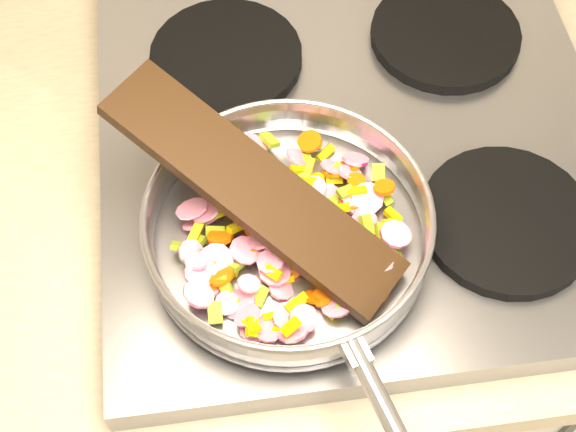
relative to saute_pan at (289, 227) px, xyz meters
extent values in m
cube|color=#939399|center=(0.10, 0.14, -0.07)|extent=(0.60, 0.60, 0.04)
cylinder|color=black|center=(-0.04, 0.00, -0.04)|extent=(0.19, 0.19, 0.02)
cylinder|color=black|center=(0.24, 0.00, -0.04)|extent=(0.19, 0.19, 0.02)
cylinder|color=black|center=(-0.04, 0.28, -0.04)|extent=(0.19, 0.19, 0.02)
cylinder|color=black|center=(0.24, 0.28, -0.04)|extent=(0.19, 0.19, 0.02)
cylinder|color=#9E9EA5|center=(0.00, 0.00, -0.03)|extent=(0.30, 0.30, 0.01)
torus|color=#9E9EA5|center=(0.00, 0.00, 0.00)|extent=(0.34, 0.34, 0.05)
torus|color=#9E9EA5|center=(0.00, 0.00, 0.02)|extent=(0.30, 0.30, 0.01)
cube|color=#9E9EA5|center=(0.04, -0.15, 0.01)|extent=(0.03, 0.03, 0.02)
cube|color=#7EA11E|center=(0.07, 0.04, 0.00)|extent=(0.02, 0.02, 0.01)
cylinder|color=#DF5504|center=(0.01, -0.07, -0.02)|extent=(0.02, 0.02, 0.02)
cylinder|color=#E11662|center=(-0.02, -0.03, -0.01)|extent=(0.03, 0.04, 0.03)
cylinder|color=#DF5504|center=(-0.07, 0.00, -0.01)|extent=(0.03, 0.03, 0.02)
cube|color=#DDB805|center=(-0.05, -0.08, -0.02)|extent=(0.02, 0.03, 0.01)
cylinder|color=#E11662|center=(0.04, -0.09, -0.01)|extent=(0.05, 0.05, 0.02)
cube|color=#DDB805|center=(0.08, 0.04, 0.00)|extent=(0.03, 0.01, 0.01)
cylinder|color=#E11662|center=(0.08, 0.01, -0.01)|extent=(0.04, 0.04, 0.02)
cylinder|color=#E11662|center=(-0.10, -0.01, -0.01)|extent=(0.04, 0.04, 0.02)
cylinder|color=#DF5504|center=(0.01, 0.06, -0.02)|extent=(0.03, 0.03, 0.02)
cube|color=#7EA11E|center=(0.11, -0.04, -0.02)|extent=(0.01, 0.02, 0.01)
cube|color=#7EA11E|center=(0.05, 0.04, -0.02)|extent=(0.02, 0.02, 0.01)
cylinder|color=#E11662|center=(-0.06, -0.07, -0.02)|extent=(0.05, 0.05, 0.02)
cube|color=#DDB805|center=(-0.05, -0.10, 0.00)|extent=(0.02, 0.02, 0.02)
cube|color=#7EA11E|center=(-0.07, -0.07, -0.02)|extent=(0.02, 0.02, 0.02)
cube|color=#DDB805|center=(0.05, -0.05, -0.01)|extent=(0.03, 0.02, 0.02)
cube|color=#7EA11E|center=(0.04, 0.05, -0.02)|extent=(0.02, 0.02, 0.01)
cube|color=#DDB805|center=(0.02, 0.02, 0.00)|extent=(0.03, 0.03, 0.01)
cylinder|color=#DF5504|center=(0.06, -0.01, -0.01)|extent=(0.03, 0.03, 0.01)
cube|color=#DDB805|center=(-0.04, 0.01, -0.01)|extent=(0.01, 0.02, 0.02)
cylinder|color=#DF5504|center=(0.11, 0.04, 0.00)|extent=(0.03, 0.03, 0.01)
cylinder|color=#DF5504|center=(0.08, 0.05, 0.00)|extent=(0.03, 0.03, 0.01)
cylinder|color=#E11662|center=(-0.02, -0.04, 0.00)|extent=(0.04, 0.04, 0.01)
cylinder|color=#DF5504|center=(-0.03, 0.01, -0.01)|extent=(0.03, 0.03, 0.01)
cube|color=#7EA11E|center=(-0.08, -0.02, -0.01)|extent=(0.02, 0.03, 0.01)
cylinder|color=#DF5504|center=(-0.08, -0.04, -0.02)|extent=(0.03, 0.03, 0.02)
cylinder|color=#E11662|center=(-0.02, -0.06, -0.02)|extent=(0.03, 0.03, 0.01)
cylinder|color=#E11662|center=(0.11, -0.02, 0.00)|extent=(0.03, 0.03, 0.01)
cylinder|color=#E11662|center=(-0.10, -0.02, 0.00)|extent=(0.04, 0.04, 0.01)
cube|color=#DDB805|center=(-0.04, 0.01, 0.00)|extent=(0.01, 0.02, 0.01)
cylinder|color=#E11662|center=(-0.08, 0.03, -0.02)|extent=(0.04, 0.03, 0.03)
cylinder|color=#DF5504|center=(0.07, -0.08, -0.01)|extent=(0.04, 0.03, 0.03)
cube|color=#DDB805|center=(0.06, 0.06, -0.02)|extent=(0.02, 0.01, 0.02)
cylinder|color=#E11662|center=(0.02, 0.02, 0.00)|extent=(0.04, 0.04, 0.03)
cube|color=#DDB805|center=(0.04, -0.09, -0.02)|extent=(0.02, 0.02, 0.02)
cylinder|color=#DF5504|center=(-0.09, 0.05, -0.02)|extent=(0.04, 0.04, 0.02)
cylinder|color=#E11662|center=(0.09, 0.08, -0.01)|extent=(0.04, 0.04, 0.02)
cylinder|color=#DF5504|center=(0.03, -0.05, -0.01)|extent=(0.03, 0.03, 0.01)
cylinder|color=#DF5504|center=(0.00, 0.03, -0.01)|extent=(0.03, 0.02, 0.02)
cube|color=#DDB805|center=(0.04, -0.02, 0.00)|extent=(0.02, 0.02, 0.01)
cylinder|color=#E11662|center=(-0.05, -0.02, -0.01)|extent=(0.05, 0.05, 0.01)
cube|color=#DDB805|center=(0.05, 0.02, 0.00)|extent=(0.03, 0.02, 0.02)
cylinder|color=#E11662|center=(-0.03, -0.01, 0.00)|extent=(0.05, 0.05, 0.02)
cube|color=#DDB805|center=(0.06, -0.08, -0.01)|extent=(0.02, 0.02, 0.01)
cylinder|color=#E11662|center=(-0.08, -0.03, 0.00)|extent=(0.04, 0.03, 0.02)
cylinder|color=#DF5504|center=(-0.02, 0.12, -0.02)|extent=(0.03, 0.03, 0.01)
cube|color=#DDB805|center=(0.11, 0.01, -0.02)|extent=(0.02, 0.02, 0.01)
cylinder|color=#E11662|center=(0.03, 0.01, -0.02)|extent=(0.03, 0.02, 0.02)
cylinder|color=#E11662|center=(-0.09, -0.05, -0.02)|extent=(0.05, 0.04, 0.02)
cylinder|color=#DF5504|center=(-0.07, 0.05, -0.01)|extent=(0.03, 0.03, 0.02)
cube|color=#DDB805|center=(-0.01, 0.00, -0.02)|extent=(0.03, 0.02, 0.02)
cube|color=#DDB805|center=(0.07, 0.00, -0.01)|extent=(0.03, 0.02, 0.02)
cube|color=#DDB805|center=(-0.02, -0.10, -0.02)|extent=(0.02, 0.01, 0.01)
cylinder|color=#E11662|center=(0.02, 0.09, -0.01)|extent=(0.02, 0.03, 0.02)
cylinder|color=#DF5504|center=(0.00, -0.10, -0.02)|extent=(0.03, 0.03, 0.01)
cylinder|color=#E11662|center=(0.03, 0.05, -0.01)|extent=(0.04, 0.03, 0.02)
cylinder|color=#E11662|center=(-0.05, -0.10, -0.02)|extent=(0.04, 0.04, 0.01)
cube|color=#DDB805|center=(-0.04, 0.06, -0.02)|extent=(0.01, 0.02, 0.02)
cylinder|color=#E11662|center=(-0.05, -0.09, -0.01)|extent=(0.04, 0.04, 0.02)
cube|color=#DDB805|center=(0.05, -0.04, -0.01)|extent=(0.02, 0.02, 0.01)
cylinder|color=#DF5504|center=(0.01, 0.01, -0.01)|extent=(0.04, 0.04, 0.01)
cylinder|color=#E11662|center=(-0.07, -0.03, -0.01)|extent=(0.04, 0.04, 0.01)
cylinder|color=#E11662|center=(-0.08, 0.03, 0.00)|extent=(0.04, 0.04, 0.02)
cylinder|color=#E11662|center=(-0.05, -0.06, 0.00)|extent=(0.02, 0.03, 0.01)
cube|color=#7EA11E|center=(-0.03, 0.05, -0.02)|extent=(0.02, 0.02, 0.01)
cube|color=#DDB805|center=(-0.01, -0.11, 0.00)|extent=(0.02, 0.02, 0.02)
cylinder|color=#E11662|center=(-0.07, -0.07, -0.01)|extent=(0.03, 0.03, 0.02)
cylinder|color=#DF5504|center=(0.02, -0.04, 0.00)|extent=(0.02, 0.02, 0.01)
cube|color=#7EA11E|center=(0.05, -0.01, 0.00)|extent=(0.03, 0.01, 0.02)
cube|color=#7EA11E|center=(0.03, -0.03, -0.01)|extent=(0.02, 0.02, 0.01)
cylinder|color=#E11662|center=(0.06, 0.07, -0.01)|extent=(0.03, 0.04, 0.02)
cylinder|color=#DF5504|center=(0.03, -0.01, -0.01)|extent=(0.03, 0.03, 0.01)
cube|color=#DDB805|center=(0.08, -0.07, -0.02)|extent=(0.01, 0.03, 0.02)
cylinder|color=#E11662|center=(0.02, 0.06, -0.01)|extent=(0.03, 0.03, 0.02)
cube|color=#7EA11E|center=(0.04, -0.09, -0.01)|extent=(0.02, 0.02, 0.01)
cube|color=#7EA11E|center=(-0.02, 0.06, -0.02)|extent=(0.03, 0.02, 0.02)
cylinder|color=#E11662|center=(-0.01, -0.11, -0.01)|extent=(0.04, 0.03, 0.02)
cube|color=#7EA11E|center=(-0.04, -0.06, -0.02)|extent=(0.02, 0.02, 0.02)
cube|color=#7EA11E|center=(0.06, -0.02, -0.01)|extent=(0.02, 0.02, 0.02)
cube|color=#DDB805|center=(0.02, 0.07, -0.01)|extent=(0.02, 0.01, 0.02)
cube|color=#DDB805|center=(-0.05, 0.01, 0.00)|extent=(0.02, 0.02, 0.02)
cylinder|color=#E11662|center=(0.08, 0.06, -0.01)|extent=(0.03, 0.03, 0.02)
cube|color=#7EA11E|center=(0.03, 0.09, -0.01)|extent=(0.02, 0.02, 0.01)
cube|color=#DDB805|center=(0.03, 0.07, 0.00)|extent=(0.02, 0.03, 0.02)
cube|color=#DDB805|center=(-0.02, -0.05, 0.00)|extent=(0.02, 0.02, 0.01)
cylinder|color=#DF5504|center=(-0.06, 0.07, -0.02)|extent=(0.03, 0.03, 0.01)
cube|color=#7EA11E|center=(-0.03, 0.11, -0.02)|extent=(0.01, 0.02, 0.01)
cylinder|color=#E11662|center=(0.05, -0.08, -0.02)|extent=(0.03, 0.03, 0.02)
cube|color=#DDB805|center=(0.01, 0.06, -0.02)|extent=(0.02, 0.03, 0.02)
cube|color=#7EA11E|center=(-0.06, -0.03, -0.01)|extent=(0.02, 0.02, 0.02)
cylinder|color=#E11662|center=(0.07, 0.03, -0.01)|extent=(0.04, 0.04, 0.02)
cube|color=#7EA11E|center=(-0.08, 0.08, -0.01)|extent=(0.02, 0.02, 0.02)
cube|color=#DDB805|center=(-0.03, 0.03, -0.01)|extent=(0.02, 0.02, 0.01)
cube|color=#DDB805|center=(-0.01, -0.05, -0.02)|extent=(0.03, 0.02, 0.01)
cube|color=#DDB805|center=(0.00, 0.07, -0.02)|extent=(0.01, 0.02, 0.01)
cube|color=#DDB805|center=(-0.03, -0.09, -0.02)|extent=(0.03, 0.01, 0.01)
cube|color=#DDB805|center=(-0.03, 0.10, -0.01)|extent=(0.02, 0.03, 0.01)
cube|color=#7EA11E|center=(0.09, -0.01, -0.01)|extent=(0.01, 0.02, 0.01)
cube|color=#7EA11E|center=(0.04, 0.11, -0.02)|extent=(0.02, 0.02, 0.01)
cylinder|color=#E11662|center=(-0.02, 0.06, -0.01)|extent=(0.03, 0.02, 0.03)
cylinder|color=#E11662|center=(-0.03, 0.10, -0.02)|extent=(0.03, 0.03, 0.02)
cube|color=#DDB805|center=(0.06, 0.10, -0.02)|extent=(0.02, 0.02, 0.01)
cylinder|color=#DF5504|center=(-0.02, 0.06, -0.01)|extent=(0.03, 0.03, 0.01)
cylinder|color=#DF5504|center=(-0.09, -0.02, -0.02)|extent=(0.03, 0.03, 0.02)
cylinder|color=#E11662|center=(-0.10, -0.04, -0.01)|extent=(0.04, 0.04, 0.02)
cube|color=#7EA11E|center=(0.02, 0.07, -0.01)|extent=(0.02, 0.02, 0.01)
cube|color=#7EA11E|center=(0.06, 0.07, -0.01)|extent=(0.02, 0.02, 0.01)
cylinder|color=#E11662|center=(0.04, 0.06, -0.02)|extent=(0.03, 0.03, 0.02)
cube|color=#7EA11E|center=(-0.07, 0.01, -0.01)|extent=(0.02, 0.02, 0.02)
cube|color=#7EA11E|center=(0.01, 0.01, 0.00)|extent=(0.03, 0.02, 0.02)
cube|color=#DDB805|center=(-0.01, 0.06, 0.00)|extent=(0.02, 0.01, 0.02)
cylinder|color=#DF5504|center=(0.02, -0.08, -0.02)|extent=(0.03, 0.02, 0.01)
cylinder|color=#E11662|center=(-0.10, -0.06, 0.00)|extent=(0.04, 0.04, 0.02)
cylinder|color=#DF5504|center=(0.05, -0.04, -0.02)|extent=(0.03, 0.03, 0.02)
cube|color=#DDB805|center=(-0.07, 0.04, -0.01)|extent=(0.02, 0.02, 0.01)
cylinder|color=#DF5504|center=(-0.02, 0.04, -0.01)|extent=(0.03, 0.03, 0.02)
cube|color=#DDB805|center=(-0.10, 0.01, -0.01)|extent=(0.02, 0.03, 0.01)
cylinder|color=#DF5504|center=(0.07, 0.03, -0.01)|extent=(0.03, 0.02, 0.02)
cylinder|color=#E11662|center=(-0.04, -0.10, -0.01)|extent=(0.04, 0.04, 0.01)
cube|color=#7EA11E|center=(-0.05, 0.11, -0.01)|extent=(0.02, 0.02, 0.01)
cube|color=#7EA11E|center=(-0.01, 0.12, -0.01)|extent=(0.02, 0.03, 0.01)
cube|color=#7EA11E|center=(0.06, 0.00, -0.01)|extent=(0.02, 0.03, 0.01)
cube|color=#7EA11E|center=(-0.02, 0.07, -0.02)|extent=(0.02, 0.02, 0.01)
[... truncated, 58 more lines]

